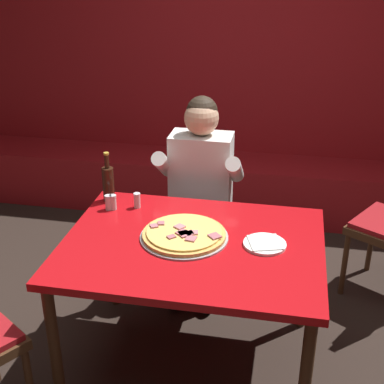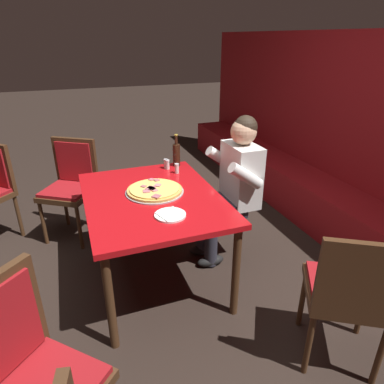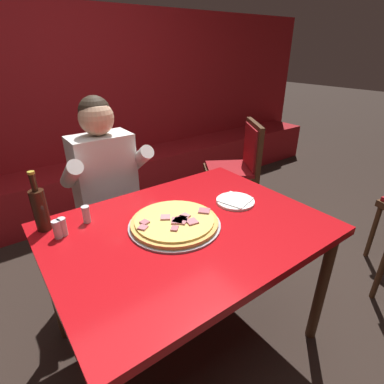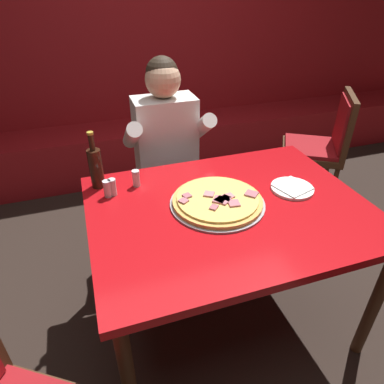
% 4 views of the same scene
% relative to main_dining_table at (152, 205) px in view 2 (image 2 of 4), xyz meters
% --- Properties ---
extents(ground_plane, '(24.00, 24.00, 0.00)m').
position_rel_main_dining_table_xyz_m(ground_plane, '(0.00, 0.00, -0.68)').
color(ground_plane, black).
extents(booth_wall_panel, '(6.80, 0.16, 1.90)m').
position_rel_main_dining_table_xyz_m(booth_wall_panel, '(0.00, 2.18, 0.27)').
color(booth_wall_panel, maroon).
rests_on(booth_wall_panel, ground_plane).
extents(booth_bench, '(6.46, 0.48, 0.46)m').
position_rel_main_dining_table_xyz_m(booth_bench, '(0.00, 1.86, -0.45)').
color(booth_bench, maroon).
rests_on(booth_bench, ground_plane).
extents(main_dining_table, '(1.28, 0.97, 0.76)m').
position_rel_main_dining_table_xyz_m(main_dining_table, '(0.00, 0.00, 0.00)').
color(main_dining_table, '#422816').
rests_on(main_dining_table, ground_plane).
extents(pizza, '(0.44, 0.44, 0.05)m').
position_rel_main_dining_table_xyz_m(pizza, '(-0.05, 0.03, 0.10)').
color(pizza, '#9E9EA3').
rests_on(pizza, main_dining_table).
extents(plate_white_paper, '(0.21, 0.21, 0.02)m').
position_rel_main_dining_table_xyz_m(plate_white_paper, '(0.35, 0.04, 0.09)').
color(plate_white_paper, white).
rests_on(plate_white_paper, main_dining_table).
extents(beer_bottle, '(0.07, 0.07, 0.29)m').
position_rel_main_dining_table_xyz_m(beer_bottle, '(-0.56, 0.37, 0.19)').
color(beer_bottle, black).
rests_on(beer_bottle, main_dining_table).
extents(shaker_red_pepper_flakes, '(0.04, 0.04, 0.09)m').
position_rel_main_dining_table_xyz_m(shaker_red_pepper_flakes, '(-0.50, 0.27, 0.12)').
color(shaker_red_pepper_flakes, silver).
rests_on(shaker_red_pepper_flakes, main_dining_table).
extents(shaker_oregano, '(0.04, 0.04, 0.09)m').
position_rel_main_dining_table_xyz_m(shaker_oregano, '(-0.37, 0.32, 0.12)').
color(shaker_oregano, silver).
rests_on(shaker_oregano, main_dining_table).
extents(shaker_parmesan, '(0.04, 0.04, 0.09)m').
position_rel_main_dining_table_xyz_m(shaker_parmesan, '(-0.52, 0.26, 0.12)').
color(shaker_parmesan, silver).
rests_on(shaker_parmesan, main_dining_table).
extents(diner_seated_blue_shirt, '(0.53, 0.53, 1.27)m').
position_rel_main_dining_table_xyz_m(diner_seated_blue_shirt, '(-0.10, 0.71, 0.03)').
color(diner_seated_blue_shirt, black).
rests_on(diner_seated_blue_shirt, ground_plane).
extents(dining_chair_side_aisle, '(0.61, 0.61, 0.96)m').
position_rel_main_dining_table_xyz_m(dining_chair_side_aisle, '(-0.99, -0.56, -0.12)').
color(dining_chair_side_aisle, '#422816').
rests_on(dining_chair_side_aisle, ground_plane).
extents(dining_chair_near_left, '(0.60, 0.60, 0.94)m').
position_rel_main_dining_table_xyz_m(dining_chair_near_left, '(1.17, 0.83, -0.12)').
color(dining_chair_near_left, '#422816').
rests_on(dining_chair_near_left, ground_plane).
extents(dining_chair_by_booth, '(0.62, 0.62, 0.99)m').
position_rel_main_dining_table_xyz_m(dining_chair_by_booth, '(1.12, -0.83, -0.10)').
color(dining_chair_by_booth, '#422816').
rests_on(dining_chair_by_booth, ground_plane).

